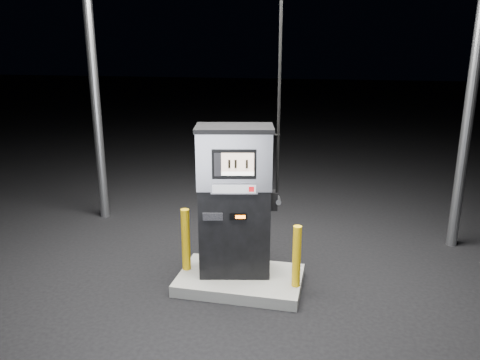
# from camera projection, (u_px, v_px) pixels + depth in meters

# --- Properties ---
(ground) EXTENTS (80.00, 80.00, 0.00)m
(ground) POSITION_uv_depth(u_px,v_px,m) (240.00, 285.00, 6.17)
(ground) COLOR black
(ground) RESTS_ON ground
(pump_island) EXTENTS (1.60, 1.00, 0.15)m
(pump_island) POSITION_uv_depth(u_px,v_px,m) (240.00, 280.00, 6.15)
(pump_island) COLOR slate
(pump_island) RESTS_ON ground
(fuel_dispenser) EXTENTS (1.12, 0.76, 4.04)m
(fuel_dispenser) POSITION_uv_depth(u_px,v_px,m) (235.00, 200.00, 5.96)
(fuel_dispenser) COLOR black
(fuel_dispenser) RESTS_ON pump_island
(bollard_left) EXTENTS (0.13, 0.13, 0.85)m
(bollard_left) POSITION_uv_depth(u_px,v_px,m) (186.00, 240.00, 6.18)
(bollard_left) COLOR #E5B00C
(bollard_left) RESTS_ON pump_island
(bollard_right) EXTENTS (0.13, 0.13, 0.80)m
(bollard_right) POSITION_uv_depth(u_px,v_px,m) (297.00, 256.00, 5.75)
(bollard_right) COLOR #E5B00C
(bollard_right) RESTS_ON pump_island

